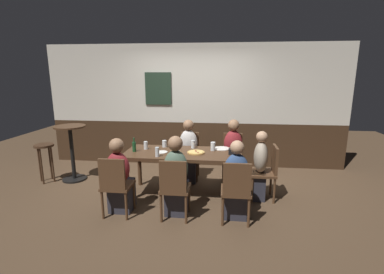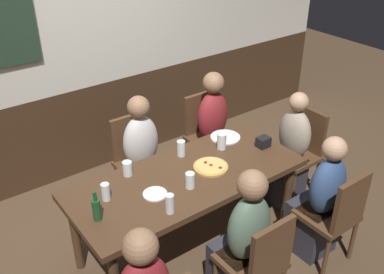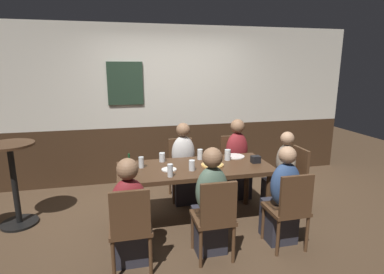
{
  "view_description": "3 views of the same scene",
  "coord_description": "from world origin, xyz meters",
  "px_view_note": "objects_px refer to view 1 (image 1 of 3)",
  "views": [
    {
      "loc": [
        0.63,
        -4.32,
        1.98
      ],
      "look_at": [
        0.15,
        0.02,
        0.99
      ],
      "focal_mm": 26.1,
      "sensor_mm": 36.0,
      "label": 1
    },
    {
      "loc": [
        -1.67,
        -2.32,
        2.73
      ],
      "look_at": [
        0.09,
        0.05,
        1.03
      ],
      "focal_mm": 41.49,
      "sensor_mm": 36.0,
      "label": 2
    },
    {
      "loc": [
        -0.88,
        -3.52,
        1.95
      ],
      "look_at": [
        -0.04,
        -0.0,
        1.11
      ],
      "focal_mm": 28.88,
      "sensor_mm": 36.0,
      "label": 3
    }
  ],
  "objects_px": {
    "person_right_far": "(233,156)",
    "tumbler_short": "(177,151)",
    "beer_glass_half": "(164,144)",
    "condiment_caddy": "(232,152)",
    "person_left_near": "(120,181)",
    "tumbler_water": "(146,146)",
    "side_bar_table": "(72,148)",
    "person_right_near": "(236,186)",
    "pizza": "(196,152)",
    "person_head_east": "(257,171)",
    "dining_table": "(183,157)",
    "plate_white_large": "(222,148)",
    "person_mid_near": "(176,182)",
    "chair_left_near": "(116,183)",
    "highball_clear": "(193,144)",
    "chair_mid_far": "(189,153)",
    "chair_head_east": "(268,169)",
    "pint_glass_amber": "(157,153)",
    "pint_glass_stout": "(213,147)",
    "beer_bottle_green": "(134,146)",
    "plate_white_small": "(162,152)",
    "chair_mid_near": "(174,186)",
    "person_mid_far": "(188,155)",
    "bar_stool": "(45,153)",
    "chair_right_near": "(236,189)"
  },
  "relations": [
    {
      "from": "person_right_far",
      "to": "tumbler_short",
      "type": "distance_m",
      "value": 1.24
    },
    {
      "from": "beer_glass_half",
      "to": "condiment_caddy",
      "type": "distance_m",
      "value": 1.2
    },
    {
      "from": "person_left_near",
      "to": "tumbler_water",
      "type": "relative_size",
      "value": 8.25
    },
    {
      "from": "beer_glass_half",
      "to": "side_bar_table",
      "type": "relative_size",
      "value": 0.11
    },
    {
      "from": "person_right_near",
      "to": "pizza",
      "type": "height_order",
      "value": "person_right_near"
    },
    {
      "from": "person_head_east",
      "to": "tumbler_water",
      "type": "relative_size",
      "value": 8.27
    },
    {
      "from": "dining_table",
      "to": "plate_white_large",
      "type": "height_order",
      "value": "plate_white_large"
    },
    {
      "from": "person_mid_near",
      "to": "plate_white_large",
      "type": "distance_m",
      "value": 1.16
    },
    {
      "from": "chair_left_near",
      "to": "highball_clear",
      "type": "bearing_deg",
      "value": 48.65
    },
    {
      "from": "chair_mid_far",
      "to": "person_left_near",
      "type": "xyz_separation_m",
      "value": [
        -0.83,
        -1.49,
        -0.02
      ]
    },
    {
      "from": "person_mid_near",
      "to": "condiment_caddy",
      "type": "relative_size",
      "value": 10.59
    },
    {
      "from": "tumbler_water",
      "to": "condiment_caddy",
      "type": "bearing_deg",
      "value": -5.6
    },
    {
      "from": "tumbler_water",
      "to": "beer_glass_half",
      "type": "bearing_deg",
      "value": 33.1
    },
    {
      "from": "chair_head_east",
      "to": "beer_glass_half",
      "type": "distance_m",
      "value": 1.77
    },
    {
      "from": "pint_glass_amber",
      "to": "highball_clear",
      "type": "bearing_deg",
      "value": 48.64
    },
    {
      "from": "condiment_caddy",
      "to": "highball_clear",
      "type": "bearing_deg",
      "value": 154.84
    },
    {
      "from": "chair_mid_far",
      "to": "pint_glass_stout",
      "type": "bearing_deg",
      "value": -54.5
    },
    {
      "from": "tumbler_short",
      "to": "person_head_east",
      "type": "bearing_deg",
      "value": 6.2
    },
    {
      "from": "beer_bottle_green",
      "to": "chair_left_near",
      "type": "bearing_deg",
      "value": -92.58
    },
    {
      "from": "chair_head_east",
      "to": "plate_white_small",
      "type": "xyz_separation_m",
      "value": [
        -1.69,
        -0.06,
        0.25
      ]
    },
    {
      "from": "condiment_caddy",
      "to": "side_bar_table",
      "type": "xyz_separation_m",
      "value": [
        -2.96,
        0.48,
        -0.17
      ]
    },
    {
      "from": "person_left_near",
      "to": "highball_clear",
      "type": "xyz_separation_m",
      "value": [
        0.96,
        0.93,
        0.33
      ]
    },
    {
      "from": "person_head_east",
      "to": "beer_bottle_green",
      "type": "xyz_separation_m",
      "value": [
        -1.99,
        -0.06,
        0.36
      ]
    },
    {
      "from": "plate_white_small",
      "to": "tumbler_water",
      "type": "bearing_deg",
      "value": 152.64
    },
    {
      "from": "chair_mid_near",
      "to": "person_mid_far",
      "type": "relative_size",
      "value": 0.76
    },
    {
      "from": "person_right_near",
      "to": "highball_clear",
      "type": "height_order",
      "value": "person_right_near"
    },
    {
      "from": "chair_head_east",
      "to": "chair_mid_far",
      "type": "bearing_deg",
      "value": 148.7
    },
    {
      "from": "person_mid_near",
      "to": "person_head_east",
      "type": "relative_size",
      "value": 1.04
    },
    {
      "from": "person_right_far",
      "to": "pizza",
      "type": "bearing_deg",
      "value": -131.58
    },
    {
      "from": "chair_left_near",
      "to": "chair_mid_near",
      "type": "bearing_deg",
      "value": 0.0
    },
    {
      "from": "tumbler_short",
      "to": "person_mid_far",
      "type": "bearing_deg",
      "value": 84.82
    },
    {
      "from": "person_mid_far",
      "to": "side_bar_table",
      "type": "bearing_deg",
      "value": -174.15
    },
    {
      "from": "chair_head_east",
      "to": "person_head_east",
      "type": "height_order",
      "value": "person_head_east"
    },
    {
      "from": "chair_mid_near",
      "to": "person_right_near",
      "type": "bearing_deg",
      "value": 11.14
    },
    {
      "from": "chair_mid_far",
      "to": "chair_left_near",
      "type": "distance_m",
      "value": 1.85
    },
    {
      "from": "person_head_east",
      "to": "person_left_near",
      "type": "distance_m",
      "value": 2.13
    },
    {
      "from": "person_mid_far",
      "to": "bar_stool",
      "type": "distance_m",
      "value": 2.65
    },
    {
      "from": "chair_mid_far",
      "to": "person_right_near",
      "type": "xyz_separation_m",
      "value": [
        0.83,
        -1.49,
        -0.02
      ]
    },
    {
      "from": "chair_right_near",
      "to": "person_head_east",
      "type": "xyz_separation_m",
      "value": [
        0.37,
        0.83,
        -0.03
      ]
    },
    {
      "from": "person_head_east",
      "to": "pizza",
      "type": "bearing_deg",
      "value": -178.42
    },
    {
      "from": "chair_head_east",
      "to": "bar_stool",
      "type": "xyz_separation_m",
      "value": [
        -3.98,
        0.29,
        0.07
      ]
    },
    {
      "from": "beer_bottle_green",
      "to": "condiment_caddy",
      "type": "xyz_separation_m",
      "value": [
        1.58,
        0.02,
        -0.04
      ]
    },
    {
      "from": "chair_mid_far",
      "to": "person_right_far",
      "type": "bearing_deg",
      "value": -10.97
    },
    {
      "from": "chair_right_near",
      "to": "plate_white_large",
      "type": "height_order",
      "value": "chair_right_near"
    },
    {
      "from": "plate_white_large",
      "to": "condiment_caddy",
      "type": "relative_size",
      "value": 2.45
    },
    {
      "from": "person_mid_near",
      "to": "person_left_near",
      "type": "relative_size",
      "value": 1.05
    },
    {
      "from": "person_right_near",
      "to": "person_left_near",
      "type": "bearing_deg",
      "value": 180.0
    },
    {
      "from": "chair_mid_near",
      "to": "tumbler_short",
      "type": "height_order",
      "value": "chair_mid_near"
    },
    {
      "from": "bar_stool",
      "to": "plate_white_small",
      "type": "bearing_deg",
      "value": -8.72
    },
    {
      "from": "person_head_east",
      "to": "plate_white_small",
      "type": "bearing_deg",
      "value": -177.8
    }
  ]
}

